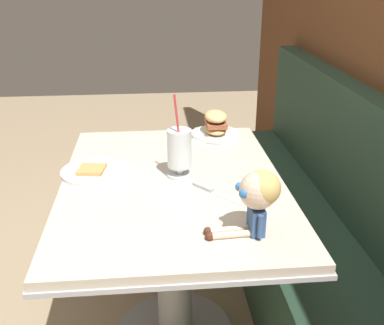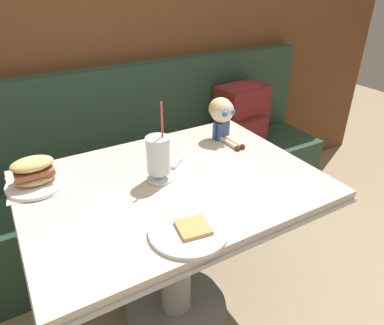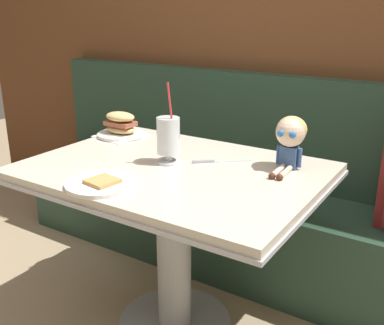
{
  "view_description": "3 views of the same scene",
  "coord_description": "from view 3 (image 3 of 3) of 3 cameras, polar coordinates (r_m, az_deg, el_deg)",
  "views": [
    {
      "loc": [
        1.51,
        0.11,
        1.47
      ],
      "look_at": [
        -0.02,
        0.25,
        0.8
      ],
      "focal_mm": 43.04,
      "sensor_mm": 36.0,
      "label": 1
    },
    {
      "loc": [
        -0.5,
        -0.84,
        1.45
      ],
      "look_at": [
        0.09,
        0.18,
        0.8
      ],
      "focal_mm": 32.73,
      "sensor_mm": 36.0,
      "label": 2
    },
    {
      "loc": [
        0.95,
        -1.17,
        1.32
      ],
      "look_at": [
        0.09,
        0.18,
        0.77
      ],
      "focal_mm": 42.92,
      "sensor_mm": 36.0,
      "label": 3
    }
  ],
  "objects": [
    {
      "name": "diner_table",
      "position": [
        1.82,
        -2.31,
        -6.34
      ],
      "size": [
        1.11,
        0.81,
        0.74
      ],
      "color": "beige",
      "rests_on": "ground"
    },
    {
      "name": "seated_doll",
      "position": [
        1.73,
        12.13,
        3.36
      ],
      "size": [
        0.12,
        0.22,
        0.2
      ],
      "color": "#385689",
      "rests_on": "diner_table"
    },
    {
      "name": "wood_panel_wall",
      "position": [
        2.42,
        9.83,
        15.77
      ],
      "size": [
        4.4,
        0.08,
        2.4
      ],
      "primitive_type": "cube",
      "color": "brown",
      "rests_on": "ground"
    },
    {
      "name": "sandwich_plate",
      "position": [
        2.17,
        -8.86,
        4.42
      ],
      "size": [
        0.23,
        0.23,
        0.12
      ],
      "color": "white",
      "rests_on": "diner_table"
    },
    {
      "name": "booth_bench",
      "position": [
        2.41,
        6.38,
        -5.62
      ],
      "size": [
        2.6,
        0.48,
        1.0
      ],
      "color": "#233D2D",
      "rests_on": "ground"
    },
    {
      "name": "milkshake_glass",
      "position": [
        1.76,
        -2.96,
        3.06
      ],
      "size": [
        0.1,
        0.1,
        0.32
      ],
      "color": "silver",
      "rests_on": "diner_table"
    },
    {
      "name": "toast_plate",
      "position": [
        1.59,
        -11.13,
        -2.54
      ],
      "size": [
        0.25,
        0.25,
        0.03
      ],
      "color": "white",
      "rests_on": "diner_table"
    },
    {
      "name": "butter_knife",
      "position": [
        1.8,
        2.5,
        0.18
      ],
      "size": [
        0.19,
        0.17,
        0.01
      ],
      "color": "silver",
      "rests_on": "diner_table"
    }
  ]
}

